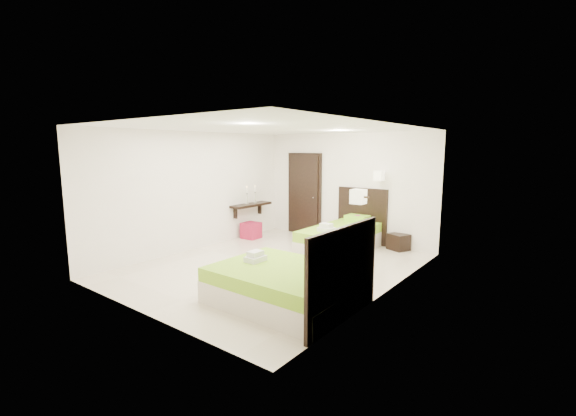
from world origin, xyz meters
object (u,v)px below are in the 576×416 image
Objects in this scene: ottoman at (251,230)px; nightstand at (399,242)px; bed_single at (342,237)px; bed_double at (288,284)px.

nightstand is at bearing 19.17° from ottoman.
bed_single is 3.18m from bed_double.
bed_double is at bearing -39.89° from ottoman.
bed_double is 5.05× the size of ottoman.
ottoman reaches higher than nightstand.
bed_double reaches higher than ottoman.
bed_double is at bearing -74.45° from bed_single.
nightstand is 1.01× the size of ottoman.
nightstand is (0.11, 3.90, -0.12)m from bed_double.
ottoman is at bearing 140.11° from bed_double.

